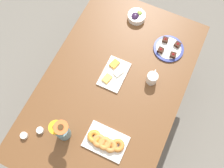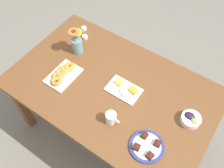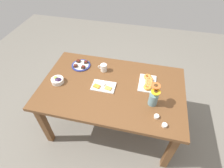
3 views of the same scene
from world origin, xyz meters
TOP-DOWN VIEW (x-y plane):
  - ground_plane at (0.00, 0.00)m, footprint 6.00×6.00m
  - dining_table at (0.00, 0.00)m, footprint 1.60×1.00m
  - coffee_mug at (0.16, -0.24)m, footprint 0.11×0.08m
  - grape_bowl at (0.62, 0.07)m, footprint 0.14×0.14m
  - cheese_platter at (0.09, 0.03)m, footprint 0.26×0.17m
  - croissant_platter at (-0.39, -0.13)m, footprint 0.19×0.28m
  - jam_cup_honey at (-0.50, 0.30)m, footprint 0.05×0.05m
  - jam_cup_berry at (-0.58, 0.38)m, footprint 0.05×0.05m
  - dessert_plate at (0.46, -0.27)m, footprint 0.23×0.23m
  - flower_vase at (-0.45, 0.14)m, footprint 0.10×0.13m

SIDE VIEW (x-z plane):
  - ground_plane at x=0.00m, z-range 0.00..0.00m
  - dining_table at x=0.00m, z-range 0.28..1.02m
  - cheese_platter at x=0.09m, z-range 0.73..0.77m
  - dessert_plate at x=0.46m, z-range 0.72..0.78m
  - jam_cup_honey at x=-0.50m, z-range 0.74..0.77m
  - jam_cup_berry at x=-0.58m, z-range 0.74..0.77m
  - croissant_platter at x=-0.39m, z-range 0.74..0.79m
  - grape_bowl at x=0.62m, z-range 0.74..0.80m
  - coffee_mug at x=0.16m, z-range 0.74..0.83m
  - flower_vase at x=-0.45m, z-range 0.70..0.95m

